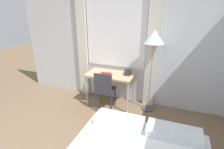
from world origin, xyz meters
TOP-DOWN VIEW (x-y plane):
  - wall_back_with_window at (-0.03, 2.83)m, footprint 5.43×0.13m
  - desk at (-0.22, 2.47)m, footprint 1.05×0.58m
  - desk_chair at (-0.24, 2.18)m, footprint 0.43×0.43m
  - standing_lamp at (0.67, 2.54)m, footprint 0.41×0.41m
  - telephone at (0.17, 2.54)m, footprint 0.13×0.16m
  - book at (-0.30, 2.39)m, footprint 0.26×0.17m

SIDE VIEW (x-z plane):
  - desk_chair at x=-0.24m, z-range 0.07..0.98m
  - desk at x=-0.22m, z-range 0.31..1.09m
  - book at x=-0.30m, z-range 0.77..0.80m
  - telephone at x=0.17m, z-range 0.77..0.89m
  - wall_back_with_window at x=-0.03m, z-range 0.00..2.70m
  - standing_lamp at x=0.67m, z-range 0.66..2.42m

